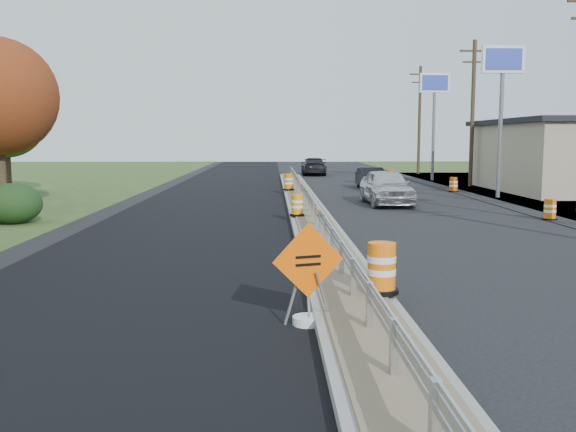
{
  "coord_description": "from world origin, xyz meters",
  "views": [
    {
      "loc": [
        -1.5,
        -17.61,
        3.12
      ],
      "look_at": [
        -1.08,
        -0.89,
        1.1
      ],
      "focal_mm": 40.0,
      "sensor_mm": 36.0,
      "label": 1
    }
  ],
  "objects_px": {
    "barrel_median_near": "(381,269)",
    "car_dark_far": "(314,166)",
    "barrel_median_far": "(289,182)",
    "barrel_shoulder_near": "(550,210)",
    "car_silver": "(386,187)",
    "barrel_median_mid": "(297,206)",
    "barrel_shoulder_mid": "(454,185)",
    "car_dark_mid": "(372,178)",
    "barrel_shoulder_far": "(391,176)",
    "caution_sign": "(308,300)"
  },
  "relations": [
    {
      "from": "barrel_shoulder_mid",
      "to": "car_silver",
      "type": "relative_size",
      "value": 0.17
    },
    {
      "from": "barrel_median_mid",
      "to": "car_dark_far",
      "type": "distance_m",
      "value": 31.56
    },
    {
      "from": "barrel_median_near",
      "to": "barrel_shoulder_near",
      "type": "distance_m",
      "value": 15.18
    },
    {
      "from": "barrel_shoulder_far",
      "to": "car_dark_far",
      "type": "bearing_deg",
      "value": 121.03
    },
    {
      "from": "barrel_shoulder_far",
      "to": "car_silver",
      "type": "xyz_separation_m",
      "value": [
        -3.3,
        -16.69,
        0.44
      ]
    },
    {
      "from": "car_silver",
      "to": "barrel_shoulder_mid",
      "type": "bearing_deg",
      "value": 51.66
    },
    {
      "from": "barrel_median_far",
      "to": "barrel_shoulder_far",
      "type": "relative_size",
      "value": 1.09
    },
    {
      "from": "barrel_median_near",
      "to": "barrel_median_far",
      "type": "xyz_separation_m",
      "value": [
        -1.1,
        24.33,
        -0.02
      ]
    },
    {
      "from": "caution_sign",
      "to": "car_dark_far",
      "type": "height_order",
      "value": "caution_sign"
    },
    {
      "from": "barrel_shoulder_near",
      "to": "barrel_shoulder_mid",
      "type": "xyz_separation_m",
      "value": [
        0.0,
        13.16,
        0.02
      ]
    },
    {
      "from": "caution_sign",
      "to": "barrel_shoulder_far",
      "type": "relative_size",
      "value": 2.06
    },
    {
      "from": "caution_sign",
      "to": "barrel_median_far",
      "type": "bearing_deg",
      "value": 71.05
    },
    {
      "from": "barrel_median_near",
      "to": "car_dark_far",
      "type": "xyz_separation_m",
      "value": [
        1.58,
        43.66,
        0.06
      ]
    },
    {
      "from": "barrel_shoulder_mid",
      "to": "barrel_shoulder_far",
      "type": "height_order",
      "value": "barrel_shoulder_mid"
    },
    {
      "from": "barrel_median_mid",
      "to": "barrel_shoulder_mid",
      "type": "distance_m",
      "value": 16.59
    },
    {
      "from": "barrel_median_near",
      "to": "car_silver",
      "type": "distance_m",
      "value": 18.79
    },
    {
      "from": "barrel_median_near",
      "to": "barrel_shoulder_mid",
      "type": "bearing_deg",
      "value": 71.35
    },
    {
      "from": "barrel_median_mid",
      "to": "car_dark_far",
      "type": "relative_size",
      "value": 0.15
    },
    {
      "from": "barrel_median_mid",
      "to": "car_silver",
      "type": "distance_m",
      "value": 7.71
    },
    {
      "from": "car_dark_far",
      "to": "car_dark_mid",
      "type": "bearing_deg",
      "value": 101.24
    },
    {
      "from": "barrel_median_far",
      "to": "car_dark_far",
      "type": "bearing_deg",
      "value": 82.11
    },
    {
      "from": "barrel_median_far",
      "to": "car_silver",
      "type": "relative_size",
      "value": 0.19
    },
    {
      "from": "car_dark_far",
      "to": "barrel_median_far",
      "type": "bearing_deg",
      "value": 83.71
    },
    {
      "from": "barrel_shoulder_near",
      "to": "car_dark_mid",
      "type": "height_order",
      "value": "car_dark_mid"
    },
    {
      "from": "caution_sign",
      "to": "barrel_median_far",
      "type": "distance_m",
      "value": 25.61
    },
    {
      "from": "caution_sign",
      "to": "barrel_shoulder_mid",
      "type": "relative_size",
      "value": 2.01
    },
    {
      "from": "barrel_shoulder_mid",
      "to": "car_dark_mid",
      "type": "relative_size",
      "value": 0.21
    },
    {
      "from": "barrel_shoulder_mid",
      "to": "car_dark_mid",
      "type": "bearing_deg",
      "value": 149.84
    },
    {
      "from": "barrel_median_near",
      "to": "barrel_shoulder_far",
      "type": "relative_size",
      "value": 1.14
    },
    {
      "from": "car_silver",
      "to": "caution_sign",
      "type": "bearing_deg",
      "value": -105.82
    },
    {
      "from": "barrel_shoulder_mid",
      "to": "car_dark_mid",
      "type": "xyz_separation_m",
      "value": [
        -4.45,
        2.58,
        0.25
      ]
    },
    {
      "from": "barrel_median_far",
      "to": "barrel_shoulder_mid",
      "type": "xyz_separation_m",
      "value": [
        9.75,
        1.31,
        -0.26
      ]
    },
    {
      "from": "barrel_median_near",
      "to": "car_dark_far",
      "type": "relative_size",
      "value": 0.19
    },
    {
      "from": "barrel_median_far",
      "to": "barrel_median_mid",
      "type": "bearing_deg",
      "value": -90.0
    },
    {
      "from": "barrel_median_near",
      "to": "barrel_median_mid",
      "type": "relative_size",
      "value": 1.2
    },
    {
      "from": "car_dark_far",
      "to": "barrel_median_near",
      "type": "bearing_deg",
      "value": 89.53
    },
    {
      "from": "barrel_median_mid",
      "to": "barrel_shoulder_far",
      "type": "relative_size",
      "value": 0.95
    },
    {
      "from": "barrel_median_mid",
      "to": "barrel_median_far",
      "type": "bearing_deg",
      "value": 90.0
    },
    {
      "from": "barrel_shoulder_near",
      "to": "barrel_shoulder_mid",
      "type": "bearing_deg",
      "value": 90.0
    },
    {
      "from": "barrel_shoulder_near",
      "to": "car_silver",
      "type": "xyz_separation_m",
      "value": [
        -5.26,
        6.0,
        0.45
      ]
    },
    {
      "from": "caution_sign",
      "to": "car_dark_mid",
      "type": "height_order",
      "value": "caution_sign"
    },
    {
      "from": "barrel_shoulder_near",
      "to": "barrel_shoulder_mid",
      "type": "height_order",
      "value": "barrel_shoulder_mid"
    },
    {
      "from": "barrel_shoulder_mid",
      "to": "barrel_shoulder_far",
      "type": "relative_size",
      "value": 1.02
    },
    {
      "from": "barrel_median_near",
      "to": "caution_sign",
      "type": "bearing_deg",
      "value": -138.68
    },
    {
      "from": "barrel_shoulder_mid",
      "to": "barrel_median_mid",
      "type": "bearing_deg",
      "value": -126.0
    },
    {
      "from": "barrel_median_far",
      "to": "car_dark_far",
      "type": "height_order",
      "value": "car_dark_far"
    },
    {
      "from": "barrel_median_far",
      "to": "car_dark_mid",
      "type": "distance_m",
      "value": 6.58
    },
    {
      "from": "barrel_median_mid",
      "to": "caution_sign",
      "type": "bearing_deg",
      "value": -91.49
    },
    {
      "from": "barrel_shoulder_near",
      "to": "barrel_shoulder_far",
      "type": "xyz_separation_m",
      "value": [
        -1.96,
        22.69,
        0.01
      ]
    },
    {
      "from": "barrel_median_far",
      "to": "car_silver",
      "type": "bearing_deg",
      "value": -52.5
    }
  ]
}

